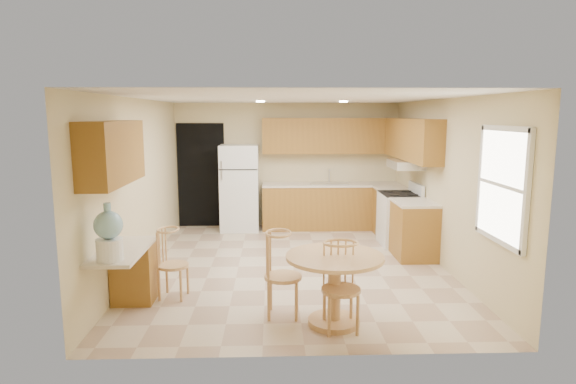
{
  "coord_description": "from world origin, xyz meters",
  "views": [
    {
      "loc": [
        -0.31,
        -7.0,
        2.27
      ],
      "look_at": [
        -0.07,
        0.3,
        1.09
      ],
      "focal_mm": 30.0,
      "sensor_mm": 36.0,
      "label": 1
    }
  ],
  "objects_px": {
    "refrigerator": "(240,188)",
    "chair_table_a": "(283,268)",
    "chair_table_b": "(342,281)",
    "water_crock": "(109,235)",
    "chair_desk": "(171,258)",
    "dining_table": "(334,279)",
    "stove": "(400,218)"
  },
  "relations": [
    {
      "from": "refrigerator",
      "to": "water_crock",
      "type": "bearing_deg",
      "value": -103.08
    },
    {
      "from": "chair_desk",
      "to": "water_crock",
      "type": "xyz_separation_m",
      "value": [
        -0.45,
        -0.84,
        0.51
      ]
    },
    {
      "from": "dining_table",
      "to": "chair_table_a",
      "type": "bearing_deg",
      "value": 163.99
    },
    {
      "from": "dining_table",
      "to": "refrigerator",
      "type": "bearing_deg",
      "value": 106.37
    },
    {
      "from": "chair_desk",
      "to": "refrigerator",
      "type": "bearing_deg",
      "value": 178.48
    },
    {
      "from": "water_crock",
      "to": "stove",
      "type": "bearing_deg",
      "value": 40.06
    },
    {
      "from": "refrigerator",
      "to": "chair_table_b",
      "type": "bearing_deg",
      "value": -73.87
    },
    {
      "from": "stove",
      "to": "chair_table_a",
      "type": "relative_size",
      "value": 1.13
    },
    {
      "from": "stove",
      "to": "dining_table",
      "type": "bearing_deg",
      "value": -115.91
    },
    {
      "from": "stove",
      "to": "chair_desk",
      "type": "height_order",
      "value": "stove"
    },
    {
      "from": "refrigerator",
      "to": "chair_table_a",
      "type": "xyz_separation_m",
      "value": [
        0.76,
        -4.29,
        -0.26
      ]
    },
    {
      "from": "refrigerator",
      "to": "chair_desk",
      "type": "relative_size",
      "value": 1.94
    },
    {
      "from": "water_crock",
      "to": "chair_table_b",
      "type": "bearing_deg",
      "value": -4.04
    },
    {
      "from": "stove",
      "to": "chair_table_b",
      "type": "xyz_separation_m",
      "value": [
        -1.52,
        -3.47,
        0.11
      ]
    },
    {
      "from": "chair_table_b",
      "to": "water_crock",
      "type": "bearing_deg",
      "value": -7.51
    },
    {
      "from": "dining_table",
      "to": "chair_table_b",
      "type": "bearing_deg",
      "value": -78.28
    },
    {
      "from": "refrigerator",
      "to": "water_crock",
      "type": "relative_size",
      "value": 2.78
    },
    {
      "from": "chair_table_a",
      "to": "chair_desk",
      "type": "distance_m",
      "value": 1.49
    },
    {
      "from": "chair_table_b",
      "to": "chair_desk",
      "type": "height_order",
      "value": "chair_table_b"
    },
    {
      "from": "dining_table",
      "to": "chair_desk",
      "type": "relative_size",
      "value": 1.21
    },
    {
      "from": "stove",
      "to": "water_crock",
      "type": "relative_size",
      "value": 1.79
    },
    {
      "from": "water_crock",
      "to": "refrigerator",
      "type": "bearing_deg",
      "value": 76.92
    },
    {
      "from": "refrigerator",
      "to": "dining_table",
      "type": "relative_size",
      "value": 1.6
    },
    {
      "from": "chair_desk",
      "to": "dining_table",
      "type": "bearing_deg",
      "value": 75.84
    },
    {
      "from": "refrigerator",
      "to": "water_crock",
      "type": "distance_m",
      "value": 4.64
    },
    {
      "from": "stove",
      "to": "chair_table_b",
      "type": "relative_size",
      "value": 1.16
    },
    {
      "from": "stove",
      "to": "water_crock",
      "type": "distance_m",
      "value": 5.16
    },
    {
      "from": "chair_table_b",
      "to": "chair_table_a",
      "type": "bearing_deg",
      "value": -37.07
    },
    {
      "from": "refrigerator",
      "to": "water_crock",
      "type": "height_order",
      "value": "refrigerator"
    },
    {
      "from": "chair_table_a",
      "to": "chair_desk",
      "type": "height_order",
      "value": "chair_table_a"
    },
    {
      "from": "chair_table_a",
      "to": "chair_desk",
      "type": "relative_size",
      "value": 1.11
    },
    {
      "from": "refrigerator",
      "to": "chair_desk",
      "type": "height_order",
      "value": "refrigerator"
    }
  ]
}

